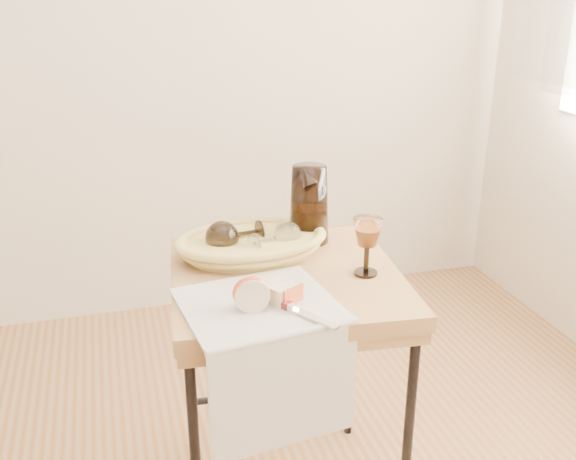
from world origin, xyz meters
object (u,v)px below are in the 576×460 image
object	(u,v)px
side_table	(286,393)
goblet_lying_b	(273,239)
tea_towel	(259,304)
table_knife	(296,309)
bread_basket	(252,246)
pitcher	(309,204)
goblet_lying_a	(238,234)
apple_half	(251,293)
wine_goblet	(367,247)

from	to	relation	value
side_table	goblet_lying_b	distance (m)	0.42
tea_towel	table_knife	bearing A→B (deg)	-49.95
goblet_lying_b	bread_basket	bearing A→B (deg)	137.47
bread_basket	pitcher	world-z (taller)	pitcher
side_table	goblet_lying_a	bearing A→B (deg)	121.47
apple_half	table_knife	size ratio (longest dim) A/B	0.40
goblet_lying_b	table_knife	bearing A→B (deg)	-116.94
table_knife	bread_basket	bearing A→B (deg)	151.14
tea_towel	apple_half	world-z (taller)	apple_half
tea_towel	apple_half	xyz separation A→B (m)	(-0.02, -0.02, 0.04)
goblet_lying_a	goblet_lying_b	size ratio (longest dim) A/B	1.19
tea_towel	goblet_lying_a	size ratio (longest dim) A/B	2.34
pitcher	goblet_lying_a	bearing A→B (deg)	166.89
table_knife	goblet_lying_a	bearing A→B (deg)	156.05
bread_basket	table_knife	world-z (taller)	bread_basket
bread_basket	side_table	bearing A→B (deg)	-69.60
goblet_lying_a	pitcher	size ratio (longest dim) A/B	0.56
bread_basket	pitcher	xyz separation A→B (m)	(0.17, 0.06, 0.08)
goblet_lying_a	pitcher	bearing A→B (deg)	-179.32
tea_towel	table_knife	world-z (taller)	table_knife
side_table	pitcher	xyz separation A→B (m)	(0.12, 0.18, 0.46)
tea_towel	side_table	bearing A→B (deg)	47.83
tea_towel	pitcher	bearing A→B (deg)	49.08
pitcher	apple_half	xyz separation A→B (m)	(-0.24, -0.35, -0.06)
goblet_lying_b	tea_towel	bearing A→B (deg)	-132.40
apple_half	wine_goblet	bearing A→B (deg)	24.20
bread_basket	goblet_lying_b	size ratio (longest dim) A/B	2.98
side_table	bread_basket	xyz separation A→B (m)	(-0.06, 0.13, 0.38)
bread_basket	goblet_lying_a	xyz separation A→B (m)	(-0.03, 0.02, 0.03)
tea_towel	table_knife	distance (m)	0.09
side_table	wine_goblet	world-z (taller)	wine_goblet
tea_towel	table_knife	xyz separation A→B (m)	(0.07, -0.06, 0.01)
goblet_lying_b	wine_goblet	bearing A→B (deg)	-62.62
goblet_lying_b	apple_half	world-z (taller)	goblet_lying_b
tea_towel	bread_basket	distance (m)	0.28
goblet_lying_a	pitcher	world-z (taller)	pitcher
tea_towel	wine_goblet	size ratio (longest dim) A/B	2.26
goblet_lying_b	apple_half	xyz separation A→B (m)	(-0.12, -0.27, -0.00)
goblet_lying_a	apple_half	distance (m)	0.31
side_table	wine_goblet	distance (m)	0.47
goblet_lying_b	pitcher	bearing A→B (deg)	11.73
side_table	goblet_lying_a	world-z (taller)	goblet_lying_a
pitcher	bread_basket	bearing A→B (deg)	173.69
bread_basket	goblet_lying_b	world-z (taller)	goblet_lying_b
apple_half	table_knife	distance (m)	0.10
side_table	wine_goblet	bearing A→B (deg)	-18.84
table_knife	side_table	bearing A→B (deg)	137.99
goblet_lying_b	apple_half	distance (m)	0.30
pitcher	apple_half	distance (m)	0.43
goblet_lying_a	bread_basket	bearing A→B (deg)	143.14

